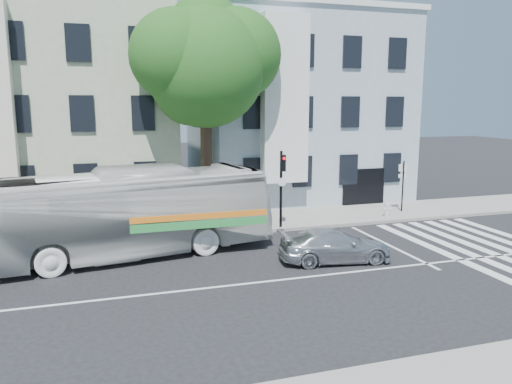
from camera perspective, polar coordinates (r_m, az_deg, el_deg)
name	(u,v)px	position (r m, az deg, el deg)	size (l,w,h in m)	color
ground	(260,282)	(16.88, 0.51, -10.28)	(120.00, 120.00, 0.00)	black
sidewalk_far	(210,225)	(24.27, -5.29, -3.76)	(80.00, 4.00, 0.15)	gray
building_left	(58,110)	(30.13, -21.68, 8.70)	(12.00, 10.00, 11.00)	#9FA68B
building_right	(293,109)	(32.31, 4.25, 9.43)	(12.00, 10.00, 11.00)	#94A0B0
street_tree	(205,61)	(24.37, -5.84, 14.66)	(7.30, 5.90, 11.10)	#2D2116
bus	(113,214)	(19.76, -16.05, -2.45)	(12.33, 2.88, 3.43)	silver
sedan	(335,246)	(19.06, 9.03, -6.06)	(4.22, 1.72, 1.23)	#BABCC1
hedge	(63,236)	(22.09, -21.18, -4.68)	(8.50, 0.84, 0.70)	#2A541B
traffic_signal	(282,180)	(22.97, 2.97, 1.41)	(0.38, 0.51, 3.73)	black
fire_hydrant	(387,209)	(26.42, 14.74, -1.91)	(0.42, 0.24, 0.74)	#BABAB5
far_sign_pole	(403,180)	(27.72, 16.42, 1.37)	(0.49, 0.18, 2.73)	black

